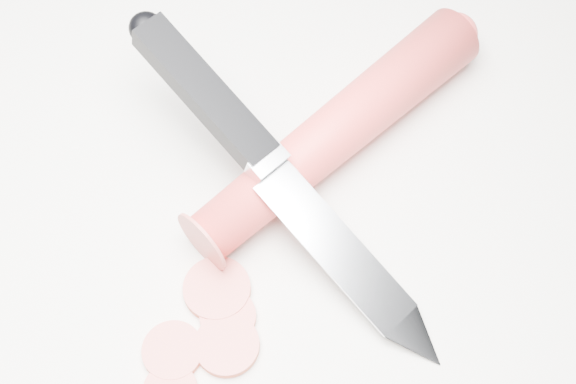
# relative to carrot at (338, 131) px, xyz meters

# --- Properties ---
(ground) EXTENTS (2.40, 2.40, 0.00)m
(ground) POSITION_rel_carrot_xyz_m (-0.03, -0.10, -0.02)
(ground) COLOR silver
(ground) RESTS_ON ground
(carrot) EXTENTS (0.15, 0.21, 0.04)m
(carrot) POSITION_rel_carrot_xyz_m (0.00, 0.00, 0.00)
(carrot) COLOR red
(carrot) RESTS_ON ground
(carrot_slice_0) EXTENTS (0.04, 0.04, 0.01)m
(carrot_slice_0) POSITION_rel_carrot_xyz_m (-0.06, -0.16, -0.02)
(carrot_slice_0) COLOR #C74E46
(carrot_slice_0) RESTS_ON ground
(carrot_slice_2) EXTENTS (0.04, 0.04, 0.01)m
(carrot_slice_2) POSITION_rel_carrot_xyz_m (-0.05, -0.12, -0.02)
(carrot_slice_2) COLOR #C74E46
(carrot_slice_2) RESTS_ON ground
(carrot_slice_3) EXTENTS (0.04, 0.04, 0.01)m
(carrot_slice_3) POSITION_rel_carrot_xyz_m (-0.03, -0.15, -0.02)
(carrot_slice_3) COLOR #C74E46
(carrot_slice_3) RESTS_ON ground
(carrot_slice_5) EXTENTS (0.03, 0.03, 0.01)m
(carrot_slice_5) POSITION_rel_carrot_xyz_m (-0.04, -0.13, -0.02)
(carrot_slice_5) COLOR #C74E46
(carrot_slice_5) RESTS_ON ground
(kitchen_knife) EXTENTS (0.24, 0.17, 0.08)m
(kitchen_knife) POSITION_rel_carrot_xyz_m (-0.02, -0.06, 0.02)
(kitchen_knife) COLOR silver
(kitchen_knife) RESTS_ON ground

